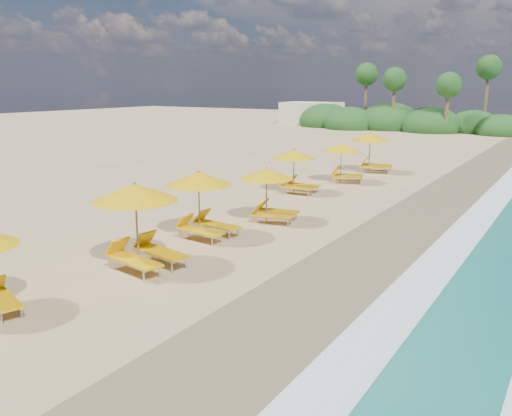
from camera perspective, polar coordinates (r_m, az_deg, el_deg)
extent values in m
plane|color=tan|center=(17.05, 0.00, -3.93)|extent=(160.00, 160.00, 0.00)
cube|color=olive|center=(15.38, 12.75, -6.19)|extent=(4.00, 160.00, 0.01)
cube|color=white|center=(14.98, 18.19, -6.98)|extent=(1.20, 160.00, 0.01)
cylinder|color=olive|center=(15.09, -12.87, -1.94)|extent=(0.06, 0.06, 2.34)
cone|color=#E2A704|center=(14.87, -13.06, 1.68)|extent=(2.75, 2.75, 0.47)
sphere|color=olive|center=(14.82, -13.11, 2.67)|extent=(0.08, 0.08, 0.08)
cylinder|color=olive|center=(17.75, -6.22, 0.34)|extent=(0.05, 0.05, 2.18)
cone|color=#E2A704|center=(17.57, -6.29, 3.22)|extent=(2.36, 2.36, 0.44)
sphere|color=olive|center=(17.53, -6.31, 4.00)|extent=(0.08, 0.08, 0.08)
cylinder|color=olive|center=(19.68, 1.15, 1.41)|extent=(0.05, 0.05, 1.99)
cone|color=#E2A704|center=(19.52, 1.16, 3.78)|extent=(2.45, 2.45, 0.40)
sphere|color=olive|center=(19.49, 1.16, 4.42)|extent=(0.07, 0.07, 0.07)
cylinder|color=olive|center=(25.01, 4.14, 3.99)|extent=(0.05, 0.05, 2.02)
cone|color=#E2A704|center=(24.89, 4.18, 5.89)|extent=(2.17, 2.17, 0.41)
sphere|color=olive|center=(24.86, 4.18, 6.40)|extent=(0.07, 0.07, 0.07)
cylinder|color=olive|center=(28.01, 9.25, 4.85)|extent=(0.05, 0.05, 2.02)
cone|color=#E2A704|center=(27.90, 9.31, 6.55)|extent=(2.73, 2.73, 0.41)
sphere|color=olive|center=(27.87, 9.33, 7.01)|extent=(0.07, 0.07, 0.07)
cylinder|color=olive|center=(31.68, 12.29, 5.90)|extent=(0.06, 0.06, 2.24)
cone|color=#E2A704|center=(31.57, 12.37, 7.57)|extent=(2.82, 2.82, 0.45)
sphere|color=olive|center=(31.55, 12.39, 8.02)|extent=(0.08, 0.08, 0.08)
ellipsoid|color=#163D14|center=(60.72, 18.53, 8.48)|extent=(6.40, 6.40, 4.16)
ellipsoid|color=#163D14|center=(63.06, 14.31, 8.98)|extent=(7.20, 7.20, 4.68)
ellipsoid|color=#163D14|center=(62.58, 10.20, 9.04)|extent=(6.00, 6.00, 3.90)
ellipsoid|color=#163D14|center=(61.84, 22.60, 8.15)|extent=(5.60, 5.60, 3.64)
ellipsoid|color=#163D14|center=(66.01, 7.63, 9.39)|extent=(6.60, 6.60, 4.29)
ellipsoid|color=#163D14|center=(59.42, 25.11, 7.69)|extent=(5.00, 5.00, 3.25)
cylinder|color=brown|center=(58.20, 20.10, 10.03)|extent=(0.36, 0.36, 5.00)
sphere|color=#163D14|center=(58.15, 20.30, 12.48)|extent=(2.60, 2.60, 2.60)
cylinder|color=brown|center=(60.74, 14.73, 10.79)|extent=(0.36, 0.36, 5.60)
sphere|color=#163D14|center=(60.70, 14.89, 13.42)|extent=(2.60, 2.60, 2.60)
cylinder|color=brown|center=(63.95, 11.84, 11.31)|extent=(0.36, 0.36, 6.20)
sphere|color=#163D14|center=(63.93, 11.98, 14.09)|extent=(2.60, 2.60, 2.60)
cylinder|color=brown|center=(61.53, 23.77, 10.70)|extent=(0.36, 0.36, 6.80)
sphere|color=#163D14|center=(61.54, 24.08, 13.85)|extent=(2.60, 2.60, 2.60)
cube|color=beige|center=(69.06, 6.07, 10.23)|extent=(7.00, 5.00, 2.80)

